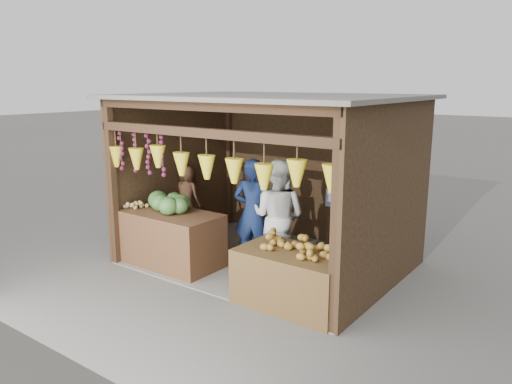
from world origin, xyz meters
TOP-DOWN VIEW (x-y plane):
  - ground at (0.00, 0.00)m, footprint 80.00×80.00m
  - stall_structure at (-0.03, -0.04)m, footprint 4.30×3.30m
  - back_shelf at (1.05, 1.28)m, footprint 1.25×0.32m
  - counter_left at (-1.14, -0.98)m, footprint 1.57×0.85m
  - counter_right at (1.18, -1.10)m, footprint 1.46×0.85m
  - stool at (-1.82, 0.08)m, footprint 0.33×0.33m
  - man_standing at (-0.11, -0.23)m, footprint 0.72×0.59m
  - woman_standing at (0.36, -0.22)m, footprint 0.93×0.76m
  - vendor_seated at (-1.82, 0.08)m, footprint 0.53×0.35m
  - melon_pile at (-1.19, -0.91)m, footprint 1.00×0.50m
  - tanfruit_pile at (-1.81, -1.08)m, footprint 0.34×0.40m
  - mango_pile at (1.22, -1.09)m, footprint 1.40×0.64m

SIDE VIEW (x-z plane):
  - ground at x=0.00m, z-range 0.00..0.00m
  - stool at x=-1.82m, z-range 0.00..0.31m
  - counter_right at x=1.18m, z-range 0.00..0.73m
  - counter_left at x=-1.14m, z-range 0.00..0.86m
  - mango_pile at x=1.22m, z-range 0.73..0.95m
  - vendor_seated at x=-1.82m, z-range 0.31..1.40m
  - man_standing at x=-0.11m, z-range 0.00..1.71m
  - woman_standing at x=0.36m, z-range 0.00..1.75m
  - back_shelf at x=1.05m, z-range 0.21..1.54m
  - tanfruit_pile at x=-1.81m, z-range 0.86..0.99m
  - melon_pile at x=-1.19m, z-range 0.86..1.18m
  - stall_structure at x=-0.03m, z-range 0.34..3.00m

